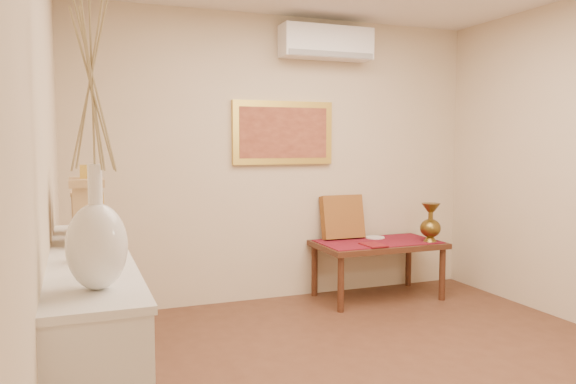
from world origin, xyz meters
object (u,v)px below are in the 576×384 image
brass_urn_tall (431,218)px  display_ledge (92,352)px  wooden_chest (86,211)px  white_vase (93,131)px  low_table (378,249)px  mantel_clock (87,209)px

brass_urn_tall → display_ledge: bearing=-151.7°
wooden_chest → display_ledge: bearing=-90.5°
white_vase → low_table: size_ratio=0.94×
mantel_clock → wooden_chest: bearing=90.3°
white_vase → mantel_clock: (-0.01, 1.03, -0.39)m
mantel_clock → low_table: bearing=30.6°
white_vase → mantel_clock: 1.10m
brass_urn_tall → low_table: (-0.46, 0.19, -0.30)m
brass_urn_tall → white_vase: bearing=-142.3°
brass_urn_tall → low_table: brass_urn_tall is taller
white_vase → brass_urn_tall: size_ratio=2.51×
display_ledge → mantel_clock: mantel_clock is taller
white_vase → brass_urn_tall: 4.02m
low_table → display_ledge: bearing=-144.9°
white_vase → brass_urn_tall: (3.12, 2.41, -0.76)m
brass_urn_tall → mantel_clock: (-3.13, -1.39, 0.37)m
white_vase → low_table: bearing=44.4°
white_vase → mantel_clock: size_ratio=2.75×
brass_urn_tall → mantel_clock: bearing=-156.1°
display_ledge → low_table: 3.27m
display_ledge → low_table: bearing=35.1°
brass_urn_tall → wooden_chest: 3.31m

